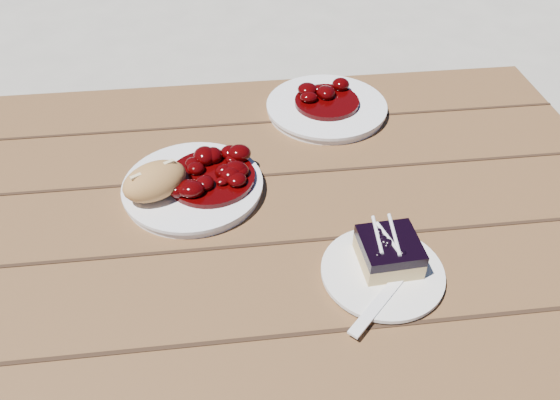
{
  "coord_description": "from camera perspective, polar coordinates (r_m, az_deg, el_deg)",
  "views": [
    {
      "loc": [
        0.35,
        -0.63,
        1.33
      ],
      "look_at": [
        0.42,
        -0.05,
        0.81
      ],
      "focal_mm": 35.0,
      "sensor_mm": 36.0,
      "label": 1
    }
  ],
  "objects": [
    {
      "name": "second_stew",
      "position": [
        1.07,
        4.96,
        10.88
      ],
      "size": [
        0.12,
        0.12,
        0.04
      ],
      "primitive_type": null,
      "color": "#3A0202",
      "rests_on": "second_plate"
    },
    {
      "name": "main_plate",
      "position": [
        0.89,
        -9.06,
        1.32
      ],
      "size": [
        0.22,
        0.22,
        0.02
      ],
      "primitive_type": "cylinder",
      "color": "white",
      "rests_on": "picnic_table"
    },
    {
      "name": "dessert_plate",
      "position": [
        0.77,
        10.63,
        -7.52
      ],
      "size": [
        0.16,
        0.16,
        0.01
      ],
      "primitive_type": "cylinder",
      "color": "white",
      "rests_on": "picnic_table"
    },
    {
      "name": "blueberry_cake",
      "position": [
        0.76,
        11.32,
        -5.26
      ],
      "size": [
        0.08,
        0.08,
        0.05
      ],
      "rotation": [
        0.0,
        0.0,
        0.06
      ],
      "color": "tan",
      "rests_on": "dessert_plate"
    },
    {
      "name": "bread_roll",
      "position": [
        0.86,
        -12.95,
        1.94
      ],
      "size": [
        0.12,
        0.11,
        0.05
      ],
      "primitive_type": "ellipsoid",
      "rotation": [
        0.0,
        0.0,
        0.54
      ],
      "color": "#B07E44",
      "rests_on": "main_plate"
    },
    {
      "name": "picnic_table",
      "position": [
        1.03,
        -24.61,
        -9.13
      ],
      "size": [
        2.0,
        1.55,
        0.75
      ],
      "color": "brown",
      "rests_on": "ground"
    },
    {
      "name": "goulash_stew",
      "position": [
        0.88,
        -7.31,
        3.13
      ],
      "size": [
        0.14,
        0.14,
        0.04
      ],
      "primitive_type": null,
      "color": "#3A0202",
      "rests_on": "main_plate"
    },
    {
      "name": "fork_dessert",
      "position": [
        0.73,
        10.27,
        -10.55
      ],
      "size": [
        0.13,
        0.13,
        0.0
      ],
      "primitive_type": null,
      "rotation": [
        0.0,
        0.0,
        -0.79
      ],
      "color": "white",
      "rests_on": "dessert_plate"
    },
    {
      "name": "second_plate",
      "position": [
        1.08,
        4.87,
        9.56
      ],
      "size": [
        0.23,
        0.23,
        0.02
      ],
      "primitive_type": "cylinder",
      "color": "white",
      "rests_on": "picnic_table"
    }
  ]
}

